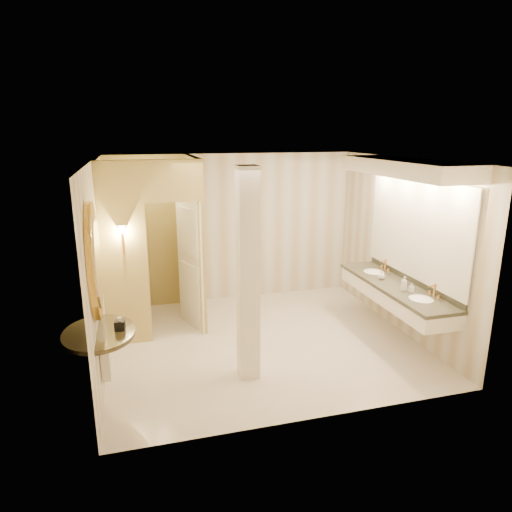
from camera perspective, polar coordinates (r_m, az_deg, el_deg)
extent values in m
plane|color=beige|center=(7.03, 0.81, -10.62)|extent=(4.50, 4.50, 0.00)
plane|color=silver|center=(6.33, 0.90, 11.92)|extent=(4.50, 4.50, 0.00)
cube|color=beige|center=(8.44, -2.93, 3.50)|extent=(4.50, 0.02, 2.70)
cube|color=beige|center=(4.76, 7.60, -6.07)|extent=(4.50, 0.02, 2.70)
cube|color=beige|center=(6.33, -19.11, -1.37)|extent=(0.02, 4.00, 2.70)
cube|color=beige|center=(7.48, 17.65, 1.25)|extent=(0.02, 4.00, 2.70)
cube|color=tan|center=(7.58, -7.61, 2.03)|extent=(0.10, 1.50, 2.70)
cube|color=tan|center=(6.80, -16.15, -0.01)|extent=(0.65, 0.10, 2.70)
cube|color=tan|center=(6.63, -10.49, 9.22)|extent=(0.80, 0.10, 0.60)
cube|color=white|center=(7.29, -8.17, -0.99)|extent=(0.32, 0.77, 2.10)
cylinder|color=#CA8840|center=(6.68, -16.28, 1.49)|extent=(0.03, 0.03, 0.30)
cone|color=white|center=(6.64, -16.41, 3.17)|extent=(0.14, 0.14, 0.14)
cube|color=white|center=(7.17, 16.94, -4.46)|extent=(0.60, 2.36, 0.24)
cube|color=black|center=(7.14, 17.02, -3.55)|extent=(0.64, 2.40, 0.05)
cube|color=black|center=(7.26, 18.93, -2.80)|extent=(0.03, 2.36, 0.10)
ellipsoid|color=white|center=(6.64, 19.91, -5.40)|extent=(0.40, 0.44, 0.15)
cylinder|color=#CA8840|center=(6.72, 21.42, -4.14)|extent=(0.03, 0.03, 0.22)
ellipsoid|color=white|center=(7.66, 14.49, -2.23)|extent=(0.40, 0.44, 0.15)
cylinder|color=#CA8840|center=(7.72, 15.84, -1.18)|extent=(0.03, 0.03, 0.22)
cube|color=white|center=(7.07, 19.44, 3.22)|extent=(0.03, 2.36, 1.40)
cube|color=white|center=(6.80, 18.17, 10.48)|extent=(0.75, 2.56, 0.22)
cylinder|color=black|center=(5.57, -19.02, -9.14)|extent=(1.02, 1.02, 0.05)
cube|color=white|center=(5.69, -18.35, -11.88)|extent=(0.10, 0.10, 0.60)
cylinder|color=gold|center=(5.28, -19.60, -0.69)|extent=(0.07, 1.02, 1.02)
cylinder|color=white|center=(5.28, -19.17, -0.66)|extent=(0.02, 0.81, 0.81)
cube|color=white|center=(5.61, -1.01, -2.60)|extent=(0.25, 0.25, 2.70)
cube|color=black|center=(5.51, -16.65, -8.29)|extent=(0.13, 0.13, 0.11)
imported|color=white|center=(8.05, -14.86, -4.75)|extent=(0.47, 0.78, 0.77)
imported|color=beige|center=(6.83, 18.84, -3.76)|extent=(0.06, 0.06, 0.13)
imported|color=silver|center=(7.28, 15.40, -2.31)|extent=(0.14, 0.14, 0.13)
imported|color=#C6B28C|center=(6.84, 18.01, -3.30)|extent=(0.09, 0.09, 0.21)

